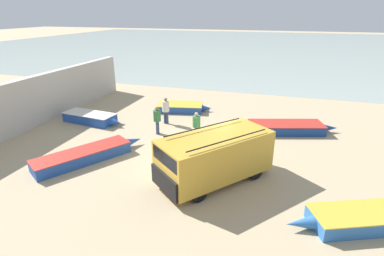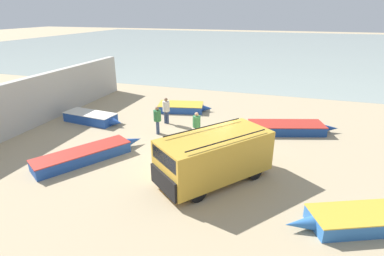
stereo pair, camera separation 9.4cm
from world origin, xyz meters
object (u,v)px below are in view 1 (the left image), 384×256
(fishing_rowboat_2, at_px, (182,107))
(fisherman_1, at_px, (166,108))
(fishing_rowboat_1, at_px, (370,218))
(fishing_rowboat_4, at_px, (87,155))
(fishing_rowboat_0, at_px, (288,128))
(fisherman_2, at_px, (157,118))
(parked_van, at_px, (215,156))
(fishing_rowboat_3, at_px, (92,118))
(fisherman_0, at_px, (196,124))

(fishing_rowboat_2, distance_m, fisherman_1, 2.82)
(fishing_rowboat_1, xyz_separation_m, fishing_rowboat_4, (-11.77, 1.15, 0.01))
(fishing_rowboat_0, distance_m, fishing_rowboat_2, 7.53)
(fishing_rowboat_0, xyz_separation_m, fishing_rowboat_1, (2.69, -7.70, -0.01))
(fisherman_2, bearing_deg, fishing_rowboat_0, -170.34)
(parked_van, relative_size, fishing_rowboat_2, 1.27)
(fishing_rowboat_1, relative_size, fishing_rowboat_3, 1.23)
(fishing_rowboat_2, bearing_deg, parked_van, -74.81)
(fishing_rowboat_4, bearing_deg, fishing_rowboat_2, 19.53)
(fishing_rowboat_2, relative_size, fisherman_2, 2.41)
(fishing_rowboat_3, bearing_deg, fishing_rowboat_4, -51.66)
(fishing_rowboat_3, distance_m, fisherman_0, 7.19)
(parked_van, distance_m, fisherman_1, 7.21)
(fishing_rowboat_2, bearing_deg, fishing_rowboat_4, -114.44)
(fishing_rowboat_1, xyz_separation_m, fisherman_2, (-9.88, 5.18, 0.71))
(fishing_rowboat_2, height_order, fishing_rowboat_3, fishing_rowboat_3)
(fishing_rowboat_4, bearing_deg, fishing_rowboat_0, -22.64)
(parked_van, distance_m, fishing_rowboat_3, 10.08)
(fisherman_0, xyz_separation_m, fisherman_2, (-2.39, 0.20, 0.01))
(parked_van, distance_m, fisherman_0, 4.20)
(fishing_rowboat_0, relative_size, fishing_rowboat_2, 1.33)
(fishing_rowboat_3, height_order, fisherman_2, fisherman_2)
(parked_van, xyz_separation_m, fishing_rowboat_4, (-6.19, -0.09, -0.84))
(fishing_rowboat_0, xyz_separation_m, fishing_rowboat_4, (-9.09, -6.55, -0.00))
(fishing_rowboat_2, height_order, fishing_rowboat_4, fishing_rowboat_4)
(fishing_rowboat_1, bearing_deg, fishing_rowboat_3, -44.53)
(fisherman_2, bearing_deg, fisherman_1, -94.03)
(parked_van, xyz_separation_m, fishing_rowboat_3, (-9.03, 4.41, -0.81))
(fishing_rowboat_4, bearing_deg, fisherman_1, 14.85)
(fishing_rowboat_1, height_order, fishing_rowboat_2, fishing_rowboat_1)
(parked_van, bearing_deg, fisherman_2, -93.68)
(fishing_rowboat_3, height_order, fisherman_0, fisherman_0)
(fishing_rowboat_4, distance_m, fisherman_2, 4.51)
(fishing_rowboat_2, xyz_separation_m, fishing_rowboat_3, (-4.65, -3.97, 0.05))
(fishing_rowboat_1, xyz_separation_m, fishing_rowboat_2, (-9.97, 9.61, -0.01))
(fishing_rowboat_2, xyz_separation_m, fisherman_2, (0.09, -4.43, 0.72))
(fishing_rowboat_1, height_order, fisherman_0, fisherman_0)
(fisherman_2, bearing_deg, fisherman_0, 165.57)
(fishing_rowboat_2, bearing_deg, fisherman_1, -104.05)
(fishing_rowboat_0, bearing_deg, parked_van, -131.31)
(fisherman_0, xyz_separation_m, fisherman_1, (-2.56, 1.91, 0.04))
(fisherman_0, bearing_deg, parked_van, 86.84)
(fishing_rowboat_2, bearing_deg, fishing_rowboat_0, -27.15)
(parked_van, bearing_deg, fisherman_1, -102.84)
(fishing_rowboat_2, relative_size, fishing_rowboat_3, 0.95)
(parked_van, relative_size, fisherman_0, 3.09)
(fishing_rowboat_1, distance_m, fishing_rowboat_3, 15.67)
(fishing_rowboat_0, relative_size, fisherman_1, 3.13)
(fishing_rowboat_3, bearing_deg, fisherman_0, 0.75)
(fishing_rowboat_0, height_order, fishing_rowboat_4, fishing_rowboat_0)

